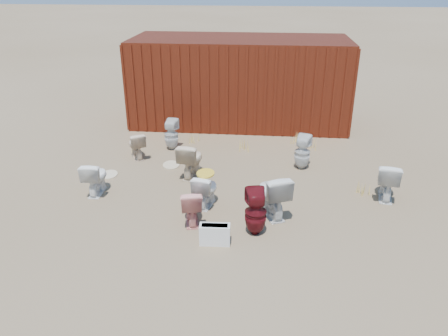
# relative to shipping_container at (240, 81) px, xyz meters

# --- Properties ---
(ground) EXTENTS (100.00, 100.00, 0.00)m
(ground) POSITION_rel_shipping_container_xyz_m (0.00, -5.20, -1.20)
(ground) COLOR brown
(ground) RESTS_ON ground
(shipping_container) EXTENTS (6.00, 2.40, 2.40)m
(shipping_container) POSITION_rel_shipping_container_xyz_m (0.00, 0.00, 0.00)
(shipping_container) COLOR #45160B
(shipping_container) RESTS_ON ground
(toilet_front_a) EXTENTS (0.39, 0.68, 0.69)m
(toilet_front_a) POSITION_rel_shipping_container_xyz_m (-2.55, -4.85, -0.85)
(toilet_front_a) COLOR white
(toilet_front_a) RESTS_ON ground
(toilet_front_pink) EXTENTS (0.50, 0.72, 0.67)m
(toilet_front_pink) POSITION_rel_shipping_container_xyz_m (-0.47, -5.76, -0.87)
(toilet_front_pink) COLOR pink
(toilet_front_pink) RESTS_ON ground
(toilet_front_c) EXTENTS (0.75, 0.94, 0.84)m
(toilet_front_c) POSITION_rel_shipping_container_xyz_m (0.95, -5.36, -0.78)
(toilet_front_c) COLOR silver
(toilet_front_c) RESTS_ON ground
(toilet_front_maroon) EXTENTS (0.43, 0.44, 0.82)m
(toilet_front_maroon) POSITION_rel_shipping_container_xyz_m (0.67, -6.02, -0.79)
(toilet_front_maroon) COLOR #5A0F14
(toilet_front_maroon) RESTS_ON ground
(toilet_front_e) EXTENTS (0.56, 0.82, 0.76)m
(toilet_front_e) POSITION_rel_shipping_container_xyz_m (3.19, -4.49, -0.82)
(toilet_front_e) COLOR silver
(toilet_front_e) RESTS_ON ground
(toilet_back_a) EXTENTS (0.39, 0.40, 0.77)m
(toilet_back_a) POSITION_rel_shipping_container_xyz_m (-1.53, -2.38, -0.81)
(toilet_back_a) COLOR silver
(toilet_back_a) RESTS_ON ground
(toilet_back_beige_left) EXTENTS (0.62, 0.72, 0.64)m
(toilet_back_beige_left) POSITION_rel_shipping_container_xyz_m (-2.25, -3.00, -0.88)
(toilet_back_beige_left) COLOR beige
(toilet_back_beige_left) RESTS_ON ground
(toilet_back_beige_right) EXTENTS (0.55, 0.82, 0.78)m
(toilet_back_beige_right) POSITION_rel_shipping_container_xyz_m (-0.79, -3.88, -0.81)
(toilet_back_beige_right) COLOR beige
(toilet_back_beige_right) RESTS_ON ground
(toilet_back_yellowlid) EXTENTS (0.51, 0.71, 0.66)m
(toilet_back_yellowlid) POSITION_rel_shipping_container_xyz_m (-0.29, -5.13, -0.87)
(toilet_back_yellowlid) COLOR white
(toilet_back_yellowlid) RESTS_ON ground
(toilet_back_e) EXTENTS (0.45, 0.45, 0.78)m
(toilet_back_e) POSITION_rel_shipping_container_xyz_m (1.63, -3.23, -0.81)
(toilet_back_e) COLOR silver
(toilet_back_e) RESTS_ON ground
(yellow_lid) EXTENTS (0.33, 0.42, 0.02)m
(yellow_lid) POSITION_rel_shipping_container_xyz_m (-0.29, -5.13, -0.53)
(yellow_lid) COLOR gold
(yellow_lid) RESTS_ON toilet_back_yellowlid
(loose_tank) EXTENTS (0.51, 0.22, 0.35)m
(loose_tank) POSITION_rel_shipping_container_xyz_m (0.03, -6.40, -1.02)
(loose_tank) COLOR silver
(loose_tank) RESTS_ON ground
(loose_lid_near) EXTENTS (0.48, 0.57, 0.02)m
(loose_lid_near) POSITION_rel_shipping_container_xyz_m (-1.35, -3.38, -1.19)
(loose_lid_near) COLOR #C9B791
(loose_lid_near) RESTS_ON ground
(loose_lid_far) EXTENTS (0.43, 0.52, 0.02)m
(loose_lid_far) POSITION_rel_shipping_container_xyz_m (-2.59, -4.02, -1.19)
(loose_lid_far) COLOR beige
(loose_lid_far) RESTS_ON ground
(weed_clump_a) EXTENTS (0.36, 0.36, 0.29)m
(weed_clump_a) POSITION_rel_shipping_container_xyz_m (-2.46, -2.63, -1.05)
(weed_clump_a) COLOR tan
(weed_clump_a) RESTS_ON ground
(weed_clump_b) EXTENTS (0.32, 0.32, 0.31)m
(weed_clump_b) POSITION_rel_shipping_container_xyz_m (0.28, -2.25, -1.04)
(weed_clump_b) COLOR tan
(weed_clump_b) RESTS_ON ground
(weed_clump_c) EXTENTS (0.36, 0.36, 0.34)m
(weed_clump_c) POSITION_rel_shipping_container_xyz_m (1.93, -2.06, -1.03)
(weed_clump_c) COLOR tan
(weed_clump_c) RESTS_ON ground
(weed_clump_d) EXTENTS (0.30, 0.30, 0.26)m
(weed_clump_d) POSITION_rel_shipping_container_xyz_m (-1.02, -1.83, -1.07)
(weed_clump_d) COLOR tan
(weed_clump_d) RESTS_ON ground
(weed_clump_e) EXTENTS (0.34, 0.34, 0.29)m
(weed_clump_e) POSITION_rel_shipping_container_xyz_m (1.63, -1.70, -1.06)
(weed_clump_e) COLOR tan
(weed_clump_e) RESTS_ON ground
(weed_clump_f) EXTENTS (0.28, 0.28, 0.27)m
(weed_clump_f) POSITION_rel_shipping_container_xyz_m (2.79, -4.43, -1.06)
(weed_clump_f) COLOR tan
(weed_clump_f) RESTS_ON ground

